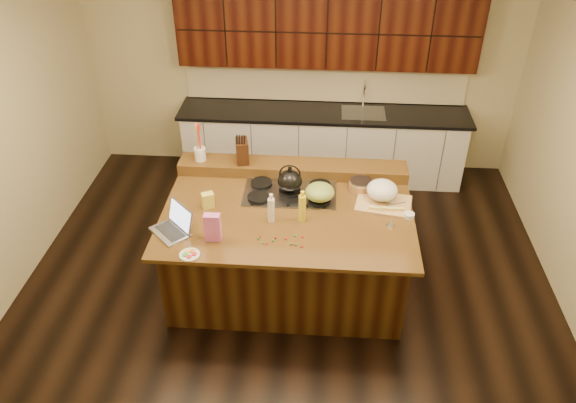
{
  "coord_description": "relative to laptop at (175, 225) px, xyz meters",
  "views": [
    {
      "loc": [
        0.33,
        -4.35,
        4.07
      ],
      "look_at": [
        0.0,
        0.05,
        1.0
      ],
      "focal_mm": 35.0,
      "sensor_mm": 36.0,
      "label": 1
    }
  ],
  "objects": [
    {
      "name": "gumdrop_2",
      "position": [
        0.92,
        -0.05,
        -0.06
      ],
      "size": [
        0.02,
        0.02,
        0.02
      ],
      "primitive_type": "ellipsoid",
      "color": "red",
      "rests_on": "island"
    },
    {
      "name": "gumdrop_0",
      "position": [
        1.16,
        -0.16,
        -0.06
      ],
      "size": [
        0.02,
        0.02,
        0.02
      ],
      "primitive_type": "ellipsoid",
      "color": "red",
      "rests_on": "island"
    },
    {
      "name": "room",
      "position": [
        1.0,
        0.37,
        0.36
      ],
      "size": [
        5.52,
        5.02,
        2.72
      ],
      "color": "black",
      "rests_on": "ground"
    },
    {
      "name": "kettle",
      "position": [
        1.0,
        0.67,
        0.09
      ],
      "size": [
        0.26,
        0.26,
        0.22
      ],
      "primitive_type": "ellipsoid",
      "rotation": [
        0.0,
        0.0,
        -0.07
      ],
      "color": "black",
      "rests_on": "cooktop"
    },
    {
      "name": "island",
      "position": [
        1.0,
        0.37,
        -0.52
      ],
      "size": [
        2.4,
        1.6,
        0.92
      ],
      "color": "black",
      "rests_on": "ground"
    },
    {
      "name": "wooden_tray",
      "position": [
        1.91,
        0.61,
        0.03
      ],
      "size": [
        0.58,
        0.47,
        0.21
      ],
      "rotation": [
        0.0,
        0.0,
        -0.17
      ],
      "color": "tan",
      "rests_on": "island"
    },
    {
      "name": "green_bowl",
      "position": [
        1.3,
        0.54,
        0.06
      ],
      "size": [
        0.34,
        0.34,
        0.16
      ],
      "primitive_type": "ellipsoid",
      "rotation": [
        0.0,
        0.0,
        -0.19
      ],
      "color": "olive",
      "rests_on": "cooktop"
    },
    {
      "name": "knife_block",
      "position": [
        0.47,
        1.07,
        0.18
      ],
      "size": [
        0.16,
        0.22,
        0.25
      ],
      "primitive_type": "cube",
      "rotation": [
        0.0,
        0.0,
        0.21
      ],
      "color": "black",
      "rests_on": "back_ledge"
    },
    {
      "name": "oil_bottle",
      "position": [
        1.15,
        0.25,
        0.07
      ],
      "size": [
        0.09,
        0.09,
        0.27
      ],
      "primitive_type": "cylinder",
      "rotation": [
        0.0,
        0.0,
        0.4
      ],
      "color": "yellow",
      "rests_on": "island"
    },
    {
      "name": "gumdrop_8",
      "position": [
        1.02,
        -0.06,
        -0.06
      ],
      "size": [
        0.02,
        0.02,
        0.02
      ],
      "primitive_type": "ellipsoid",
      "color": "red",
      "rests_on": "island"
    },
    {
      "name": "gumdrop_4",
      "position": [
        1.16,
        -0.03,
        -0.06
      ],
      "size": [
        0.02,
        0.02,
        0.02
      ],
      "primitive_type": "ellipsoid",
      "color": "red",
      "rests_on": "island"
    },
    {
      "name": "gumdrop_7",
      "position": [
        1.1,
        -0.01,
        -0.06
      ],
      "size": [
        0.02,
        0.02,
        0.02
      ],
      "primitive_type": "ellipsoid",
      "color": "#198C26",
      "rests_on": "island"
    },
    {
      "name": "ramekin_a",
      "position": [
        2.15,
        0.36,
        -0.04
      ],
      "size": [
        0.12,
        0.12,
        0.04
      ],
      "primitive_type": "cylinder",
      "rotation": [
        0.0,
        0.0,
        -0.2
      ],
      "color": "white",
      "rests_on": "island"
    },
    {
      "name": "strainer_bowl",
      "position": [
        1.71,
        0.8,
        -0.02
      ],
      "size": [
        0.31,
        0.31,
        0.09
      ],
      "primitive_type": "cylinder",
      "rotation": [
        0.0,
        0.0,
        0.4
      ],
      "color": "#996B3F",
      "rests_on": "island"
    },
    {
      "name": "gumdrop_11",
      "position": [
        0.82,
        -0.13,
        -0.06
      ],
      "size": [
        0.02,
        0.02,
        0.02
      ],
      "primitive_type": "ellipsoid",
      "color": "#198C26",
      "rests_on": "island"
    },
    {
      "name": "kitchen_timer",
      "position": [
        1.97,
        0.22,
        -0.03
      ],
      "size": [
        0.11,
        0.11,
        0.07
      ],
      "primitive_type": "cone",
      "rotation": [
        0.0,
        0.0,
        0.43
      ],
      "color": "silver",
      "rests_on": "island"
    },
    {
      "name": "gumdrop_10",
      "position": [
        1.08,
        -0.13,
        -0.06
      ],
      "size": [
        0.02,
        0.02,
        0.02
      ],
      "primitive_type": "ellipsoid",
      "color": "red",
      "rests_on": "island"
    },
    {
      "name": "package_box",
      "position": [
        0.23,
        0.39,
        0.01
      ],
      "size": [
        0.13,
        0.12,
        0.16
      ],
      "primitive_type": "cube",
      "rotation": [
        0.0,
        0.0,
        0.43
      ],
      "color": "#DDD64E",
      "rests_on": "island"
    },
    {
      "name": "utensil_crock",
      "position": [
        0.02,
        1.07,
        0.12
      ],
      "size": [
        0.13,
        0.13,
        0.14
      ],
      "primitive_type": "cylinder",
      "rotation": [
        0.0,
        0.0,
        -0.05
      ],
      "color": "white",
      "rests_on": "back_ledge"
    },
    {
      "name": "pink_bag",
      "position": [
        0.37,
        -0.1,
        0.07
      ],
      "size": [
        0.15,
        0.08,
        0.27
      ],
      "primitive_type": "cube",
      "rotation": [
        0.0,
        0.0,
        0.03
      ],
      "color": "pink",
      "rests_on": "island"
    },
    {
      "name": "gumdrop_9",
      "position": [
        0.91,
        -0.09,
        -0.06
      ],
      "size": [
        0.02,
        0.02,
        0.02
      ],
      "primitive_type": "ellipsoid",
      "color": "#198C26",
      "rests_on": "island"
    },
    {
      "name": "back_ledge",
      "position": [
        1.0,
        1.07,
        -0.01
      ],
      "size": [
        2.4,
        0.3,
        0.12
      ],
      "primitive_type": "cube",
      "color": "black",
      "rests_on": "island"
    },
    {
      "name": "candy_plate",
      "position": [
        0.2,
        -0.34,
        -0.06
      ],
      "size": [
        0.23,
        0.23,
        0.01
      ],
      "primitive_type": "cylinder",
      "rotation": [
        0.0,
        0.0,
        0.32
      ],
      "color": "white",
      "rests_on": "island"
    },
    {
      "name": "gumdrop_12",
      "position": [
        0.85,
        -0.14,
        -0.06
      ],
      "size": [
        0.02,
        0.02,
        0.02
      ],
      "primitive_type": "ellipsoid",
      "color": "red",
      "rests_on": "island"
    },
    {
      "name": "ramekin_c",
      "position": [
        1.96,
        0.68,
        -0.04
      ],
      "size": [
        0.13,
        0.13,
        0.04
      ],
      "primitive_type": "cylinder",
      "rotation": [
        0.0,
        0.0,
        0.4
      ],
      "color": "white",
      "rests_on": "island"
    },
    {
      "name": "back_counter",
      "position": [
        1.3,
        2.6,
        -0.0
      ],
      "size": [
        3.7,
        0.66,
        2.4
      ],
      "color": "silver",
      "rests_on": "ground"
    },
    {
      "name": "gumdrop_1",
      "position": [
        0.77,
        -0.07,
        -0.06
      ],
      "size": [
        0.02,
        0.02,
        0.02
      ],
      "primitive_type": "ellipsoid",
      "color": "#198C26",
      "rests_on": "island"
    },
    {
      "name": "cooktop",
      "position": [
        1.0,
        0.67,
        -0.05
      ],
      "size": [
        0.92,
        0.52,
        0.05
      ],
      "color": "gray",
      "rests_on": "island"
    },
    {
      "name": "gumdrop_3",
      "position": [
        1.06,
        -0.13,
        -0.06
      ],
      "size": [
        0.02,
        0.02,
        0.02
      ],
      "primitive_type": "ellipsoid",
      "color": "#198C26",
      "rests_on": "island"
    },
    {
      "name": "vinegar_bottle",
      "position": [
        0.86,
        0.21,
        0.06
      ],
      "size": [
        0.08,
        0.08,
        0.25
      ],
      "primitive_type": "cylinder",
      "rotation": [
        0.0,
        0.0,
        -0.4
      ],
      "color": "silver",
      "rests_on": "island"
    },
    {
      "name": "ramekin_b",
      "position": [
        1.99,
        0.6,
        -0.04
      ],
      "size": [
        0.1,
        0.1,
        0.04
      ],
      "primitive_type": "cylinder",
      "rotation": [
        0.0,
        0.0,
        0.01
      ],
      "color": "white",
      "rests_on": "island"
    },
    {
      "name": "gumdrop_6",
      "position": [
        0.78,
        -0.05,
        -0.06
      ],
      "size": [
        0.02,
        0.02,
        0.02
      ],
      "primitive_type": "ellipsoid",
      "color": "red",
      "rests_on": "island"
    },
    {
      "name": "gumdrop_5",
      "position": [
        1.11,
        -0.14,
        -0.06
      ],
      "size": [
        0.02,
        0.02,
        0.02
      ],
      "primitive_type": "ellipsoid",
      "color": "#198C26",
      "rests_on": "island"
    },
    {
      "name": "laptop",
      "position": [
        0.0,
        0.0,
        0.0
      ],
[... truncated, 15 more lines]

